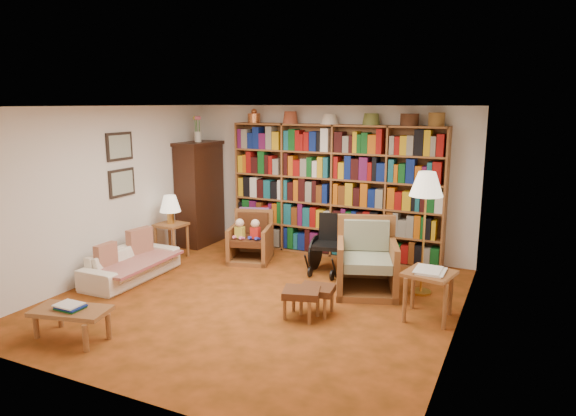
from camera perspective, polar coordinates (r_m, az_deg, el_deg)
The scene contains 23 objects.
floor at distance 6.88m, azimuth -3.53°, elevation -10.09°, with size 5.00×5.00×0.00m, color #A34719.
ceiling at distance 6.40m, azimuth -3.81°, elevation 11.21°, with size 5.00×5.00×0.00m, color white.
wall_back at distance 8.76m, azimuth 4.27°, elevation 3.10°, with size 5.00×5.00×0.00m, color silver.
wall_front at distance 4.57m, azimuth -19.08°, elevation -5.49°, with size 5.00×5.00×0.00m, color silver.
wall_left at distance 8.02m, azimuth -19.50°, elevation 1.67°, with size 5.00×5.00×0.00m, color silver.
wall_right at distance 5.77m, azimuth 18.63°, elevation -1.96°, with size 5.00×5.00×0.00m, color silver.
bookshelf at distance 8.55m, azimuth 5.10°, elevation 2.34°, with size 3.60×0.30×2.42m.
curio_cabinet at distance 9.43m, azimuth -9.77°, elevation 1.75°, with size 0.50×0.95×2.40m.
framed_pictures at distance 8.17m, azimuth -18.09°, elevation 4.60°, with size 0.03×0.52×0.97m.
sofa at distance 7.90m, azimuth -17.02°, elevation -5.95°, with size 0.61×1.56×0.46m, color white.
sofa_throw at distance 7.85m, azimuth -16.78°, elevation -5.50°, with size 0.76×1.43×0.04m, color #C2AA8D.
cushion_left at distance 8.17m, azimuth -16.15°, elevation -3.69°, with size 0.13×0.42×0.42m, color maroon.
cushion_right at distance 7.69m, azimuth -19.59°, elevation -4.88°, with size 0.11×0.35×0.35m, color maroon.
side_table_lamp at distance 8.69m, azimuth -12.83°, elevation -2.60°, with size 0.47×0.47×0.59m.
table_lamp at distance 8.59m, azimuth -12.97°, elevation 0.38°, with size 0.35×0.35×0.47m.
armchair_leather at distance 8.43m, azimuth -3.95°, elevation -3.54°, with size 0.83×0.84×0.83m.
armchair_sage at distance 7.15m, azimuth 8.98°, elevation -6.11°, with size 1.08×1.08×1.00m.
wheelchair at distance 7.84m, azimuth 4.68°, elevation -4.23°, with size 0.52×0.71×0.89m.
floor_lamp at distance 6.95m, azimuth 15.12°, elevation 2.04°, with size 0.44×0.44×1.66m.
side_table_papers at distance 6.35m, azimuth 15.41°, elevation -7.65°, with size 0.63×0.63×0.62m.
footstool_a at distance 6.35m, azimuth 3.22°, elevation -9.23°, with size 0.45×0.40×0.35m.
footstool_b at distance 6.21m, azimuth 1.49°, elevation -9.60°, with size 0.51×0.47×0.36m.
coffee_table at distance 6.17m, azimuth -22.96°, elevation -10.69°, with size 0.90×0.59×0.40m.
Camera 1 is at (3.11, -5.59, 2.55)m, focal length 32.00 mm.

